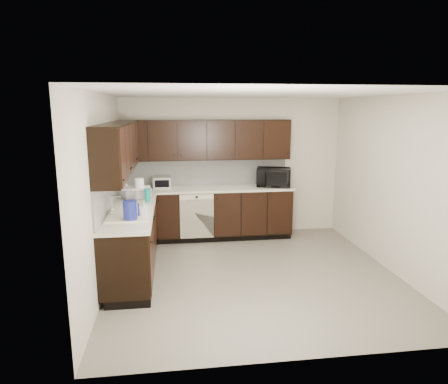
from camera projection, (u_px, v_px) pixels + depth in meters
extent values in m
plane|color=gray|center=(253.00, 274.00, 5.67)|extent=(4.00, 4.00, 0.00)
plane|color=white|center=(256.00, 94.00, 5.16)|extent=(4.00, 4.00, 0.00)
cube|color=beige|center=(232.00, 167.00, 7.36)|extent=(4.00, 0.02, 2.50)
cube|color=beige|center=(103.00, 192.00, 5.16)|extent=(0.02, 4.00, 2.50)
cube|color=beige|center=(392.00, 185.00, 5.68)|extent=(0.02, 4.00, 2.50)
cube|color=beige|center=(302.00, 233.00, 3.48)|extent=(4.00, 0.02, 2.50)
cube|color=black|center=(207.00, 214.00, 7.16)|extent=(3.00, 0.60, 0.90)
cube|color=black|center=(132.00, 242.00, 5.65)|extent=(0.60, 2.20, 0.90)
cube|color=black|center=(207.00, 235.00, 7.28)|extent=(3.00, 0.54, 0.10)
cube|color=black|center=(135.00, 269.00, 5.74)|extent=(0.54, 2.20, 0.10)
cube|color=beige|center=(207.00, 189.00, 7.07)|extent=(3.03, 0.63, 0.04)
cube|color=beige|center=(130.00, 210.00, 5.55)|extent=(0.63, 2.23, 0.04)
cube|color=silver|center=(205.00, 172.00, 7.29)|extent=(3.00, 0.02, 0.48)
cube|color=silver|center=(111.00, 188.00, 5.75)|extent=(0.02, 2.80, 0.48)
cube|color=black|center=(206.00, 140.00, 7.02)|extent=(3.00, 0.33, 0.70)
cube|color=black|center=(118.00, 149.00, 5.49)|extent=(0.33, 2.47, 0.70)
cube|color=beige|center=(197.00, 216.00, 6.85)|extent=(0.58, 0.02, 0.78)
cube|color=beige|center=(197.00, 197.00, 6.77)|extent=(0.58, 0.03, 0.08)
cylinder|color=black|center=(197.00, 197.00, 6.76)|extent=(0.04, 0.02, 0.04)
cube|color=beige|center=(129.00, 214.00, 5.26)|extent=(0.54, 0.82, 0.03)
cube|color=beige|center=(128.00, 225.00, 5.08)|extent=(0.42, 0.34, 0.16)
cube|color=beige|center=(131.00, 216.00, 5.47)|extent=(0.42, 0.34, 0.16)
cylinder|color=silver|center=(112.00, 205.00, 5.21)|extent=(0.03, 0.03, 0.26)
cylinder|color=silver|center=(115.00, 196.00, 5.19)|extent=(0.14, 0.02, 0.02)
cylinder|color=#B2B2B7|center=(128.00, 222.00, 5.08)|extent=(0.20, 0.20, 0.10)
imported|color=black|center=(273.00, 177.00, 7.14)|extent=(0.68, 0.55, 0.33)
imported|color=gray|center=(144.00, 208.00, 5.19)|extent=(0.09, 0.09, 0.20)
imported|color=gray|center=(126.00, 189.00, 6.32)|extent=(0.12, 0.12, 0.25)
cube|color=silver|center=(162.00, 182.00, 7.01)|extent=(0.31, 0.24, 0.19)
cube|color=white|center=(136.00, 193.00, 6.21)|extent=(0.50, 0.44, 0.16)
cylinder|color=#0F1B90|center=(130.00, 211.00, 4.94)|extent=(0.17, 0.17, 0.26)
cylinder|color=#0D9082|center=(147.00, 195.00, 5.99)|extent=(0.10, 0.10, 0.19)
cylinder|color=white|center=(139.00, 188.00, 6.19)|extent=(0.16, 0.16, 0.31)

